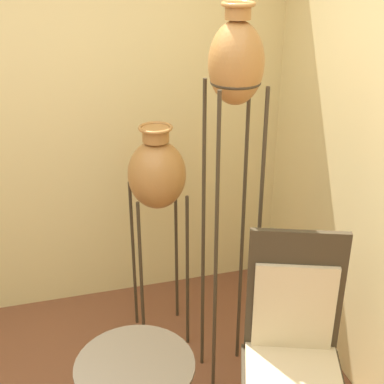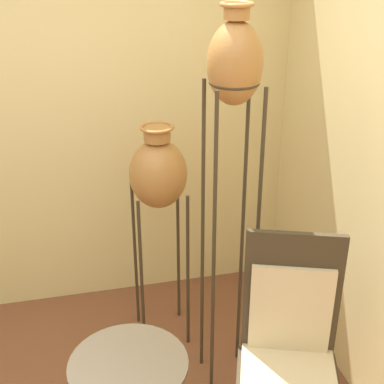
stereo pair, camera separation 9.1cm
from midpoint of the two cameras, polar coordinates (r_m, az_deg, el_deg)
name	(u,v)px [view 1 (the left image)]	position (r m, az deg, el deg)	size (l,w,h in m)	color
wall_back	(39,119)	(3.52, -16.74, 7.46)	(7.22, 0.06, 2.70)	beige
vase_stand_tall	(236,81)	(2.53, 3.63, 11.73)	(0.26, 0.26, 2.12)	#382D1E
vase_stand_medium	(157,176)	(3.09, -4.60, 1.69)	(0.34, 0.34, 1.43)	#382D1E
chair	(294,344)	(2.68, 9.80, -15.68)	(0.62, 0.63, 1.17)	#382D1E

